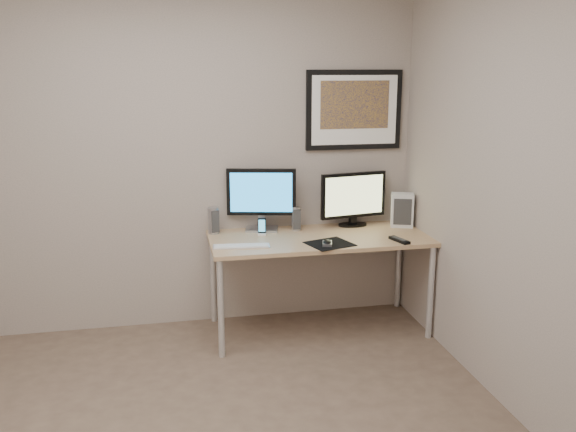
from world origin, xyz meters
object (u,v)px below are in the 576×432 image
speaker_right (296,218)px  fan_unit (402,210)px  desk (319,245)px  framed_art (354,110)px  speaker_left (213,220)px  keyboard (241,246)px  monitor_tv (353,198)px  monitor_large (261,197)px  phone_dock (262,226)px

speaker_right → fan_unit: bearing=-1.7°
desk → framed_art: framed_art is taller
desk → framed_art: size_ratio=2.13×
speaker_left → keyboard: (0.16, -0.40, -0.09)m
desk → monitor_tv: 0.51m
monitor_large → phone_dock: bearing=-86.1°
monitor_large → speaker_right: bearing=1.5°
monitor_tv → speaker_right: size_ratio=2.91×
monitor_large → monitor_tv: 0.72m
phone_dock → keyboard: phone_dock is taller
keyboard → framed_art: bearing=32.8°
monitor_tv → speaker_left: (-1.08, -0.00, -0.13)m
framed_art → speaker_right: bearing=-165.2°
fan_unit → monitor_large: bearing=-165.8°
desk → speaker_left: (-0.75, 0.24, 0.16)m
desk → fan_unit: bearing=12.6°
desk → keyboard: keyboard is taller
monitor_large → keyboard: 0.53m
desk → speaker_left: 0.81m
desk → monitor_tv: monitor_tv is taller
desk → phone_dock: size_ratio=12.25×
desk → speaker_right: size_ratio=8.70×
keyboard → fan_unit: size_ratio=1.51×
speaker_left → keyboard: size_ratio=0.51×
desk → keyboard: bearing=-165.4°
phone_dock → keyboard: 0.34m
phone_dock → framed_art: bearing=26.2°
monitor_tv → phone_dock: bearing=179.8°
speaker_left → speaker_right: size_ratio=1.08×
fan_unit → desk: bearing=-148.0°
speaker_left → fan_unit: (1.46, -0.08, 0.03)m
framed_art → speaker_left: size_ratio=3.78×
phone_dock → keyboard: bearing=-113.7°
monitor_tv → speaker_right: monitor_tv is taller
fan_unit → monitor_tv: bearing=-173.6°
speaker_left → fan_unit: size_ratio=0.77×
framed_art → fan_unit: (0.36, -0.17, -0.76)m
framed_art → speaker_left: 1.36m
phone_dock → monitor_tv: bearing=20.0°
fan_unit → speaker_left: bearing=-163.9°
framed_art → phone_dock: bearing=-164.5°
monitor_tv → speaker_left: monitor_tv is taller
speaker_left → keyboard: speaker_left is taller
framed_art → monitor_tv: 0.67m
phone_dock → monitor_large: bearing=92.1°
framed_art → monitor_tv: bearing=-100.2°
speaker_left → fan_unit: 1.46m
monitor_large → fan_unit: monitor_large is taller
desk → fan_unit: fan_unit is taller
monitor_large → speaker_left: size_ratio=2.59×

